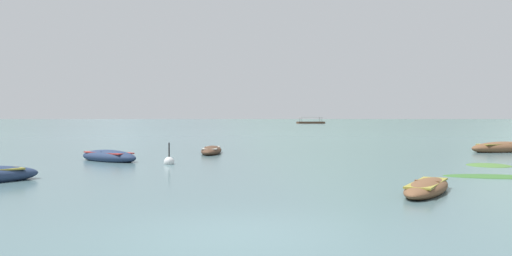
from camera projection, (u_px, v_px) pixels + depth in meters
ground_plane at (321, 119)px, 1496.66m from camera, size 6000.00×6000.00×0.00m
mountain_1 at (134, 95)px, 2129.88m from camera, size 700.66×700.66×193.93m
mountain_2 at (365, 59)px, 1816.35m from camera, size 1194.73×1194.73×423.90m
rowboat_1 at (109, 157)px, 24.13m from camera, size 3.83×2.97×0.65m
rowboat_2 at (504, 148)px, 30.47m from camera, size 4.66×3.08×0.78m
rowboat_4 at (211, 151)px, 29.18m from camera, size 1.54×4.15×0.54m
rowboat_5 at (427, 188)px, 13.83m from camera, size 2.20×3.66×0.45m
ferry_0 at (311, 122)px, 185.86m from camera, size 10.43×6.41×2.54m
mooring_buoy at (169, 162)px, 22.43m from camera, size 0.46×0.46×1.08m
weed_patch_0 at (494, 177)px, 17.58m from camera, size 3.46×1.50×0.14m
weed_patch_4 at (489, 166)px, 21.78m from camera, size 2.09×2.25×0.14m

